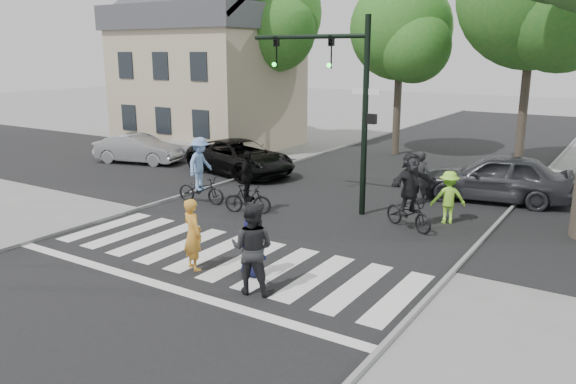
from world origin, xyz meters
name	(u,v)px	position (x,y,z in m)	size (l,w,h in m)	color
ground	(201,269)	(0.00, 0.00, 0.00)	(120.00, 120.00, 0.00)	gray
road_stem	(309,217)	(0.00, 5.00, 0.01)	(10.00, 70.00, 0.01)	black
road_cross	(353,197)	(0.00, 8.00, 0.01)	(70.00, 10.00, 0.01)	black
curb_left	(186,194)	(-5.05, 5.00, 0.05)	(0.10, 70.00, 0.10)	gray
curb_right	(477,246)	(5.05, 5.00, 0.05)	(0.10, 70.00, 0.10)	gray
crosswalk	(219,260)	(0.00, 0.66, 0.01)	(10.00, 3.85, 0.01)	silver
traffic_signal	(341,87)	(0.35, 6.20, 3.90)	(4.45, 0.29, 6.00)	black
bg_tree_0	(200,30)	(-13.74, 16.00, 6.14)	(5.46, 5.20, 8.97)	brown
bg_tree_1	(268,18)	(-8.70, 15.48, 6.65)	(6.09, 5.80, 9.80)	brown
bg_tree_2	(404,34)	(-1.76, 16.62, 5.78)	(5.04, 4.80, 8.40)	brown
house	(209,74)	(-11.49, 13.98, 3.80)	(8.40, 8.10, 8.82)	tan
pedestrian_woman	(193,234)	(-0.14, -0.08, 0.85)	(0.62, 0.41, 1.70)	gold
pedestrian_child	(252,247)	(1.24, 0.33, 0.70)	(0.68, 0.44, 1.39)	#13153D
pedestrian_adult	(252,248)	(1.79, -0.39, 0.98)	(0.95, 0.74, 1.96)	black
cyclist_left	(201,175)	(-3.93, 4.52, 0.97)	(1.82, 1.22, 2.23)	black
cyclist_mid	(248,188)	(-1.89, 4.38, 0.81)	(1.57, 1.00, 1.98)	black
cyclist_right	(410,195)	(2.96, 5.57, 1.00)	(1.85, 1.71, 2.23)	black
car_suv	(240,157)	(-5.64, 8.92, 0.71)	(2.36, 5.11, 1.42)	black
car_silver	(138,149)	(-11.03, 8.34, 0.66)	(1.40, 4.01, 1.32)	#9C9CA0
car_grey	(496,177)	(4.30, 10.13, 0.82)	(1.95, 4.84, 1.65)	#38393F
bystander_hivis	(448,197)	(3.72, 6.72, 0.79)	(1.02, 0.58, 1.57)	#9CF239
bystander_dark	(420,177)	(2.20, 8.56, 0.88)	(0.64, 0.42, 1.75)	black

